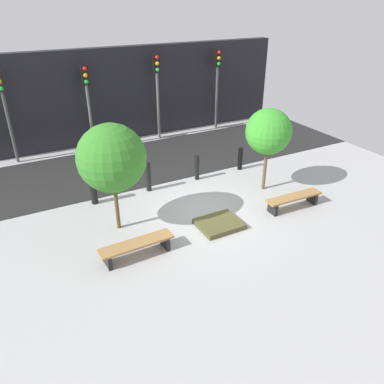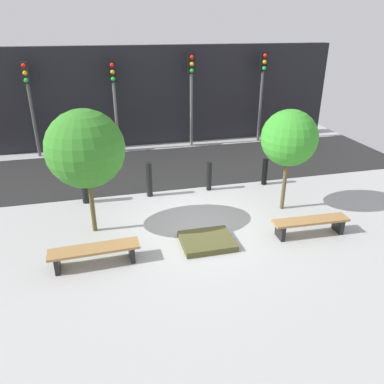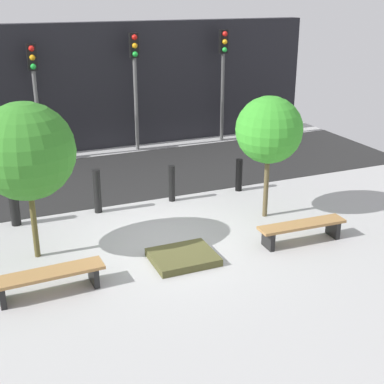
# 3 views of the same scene
# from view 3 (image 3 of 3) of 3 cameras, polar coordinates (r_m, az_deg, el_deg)

# --- Properties ---
(ground_plane) EXTENTS (18.00, 18.00, 0.00)m
(ground_plane) POSITION_cam_3_polar(r_m,az_deg,el_deg) (11.51, -2.67, -5.34)
(ground_plane) COLOR #A8A8A8
(road_strip) EXTENTS (18.00, 4.32, 0.01)m
(road_strip) POSITION_cam_3_polar(r_m,az_deg,el_deg) (15.60, -8.62, 1.61)
(road_strip) COLOR black
(road_strip) RESTS_ON ground
(building_facade) EXTENTS (16.20, 0.50, 4.11)m
(building_facade) POSITION_cam_3_polar(r_m,az_deg,el_deg) (18.17, -11.64, 10.82)
(building_facade) COLOR black
(building_facade) RESTS_ON ground
(bench_left) EXTENTS (1.99, 0.53, 0.42)m
(bench_left) POSITION_cam_3_polar(r_m,az_deg,el_deg) (9.86, -15.07, -8.79)
(bench_left) COLOR black
(bench_left) RESTS_ON ground
(bench_right) EXTENTS (1.97, 0.48, 0.44)m
(bench_right) POSITION_cam_3_polar(r_m,az_deg,el_deg) (11.60, 11.63, -3.80)
(bench_right) COLOR black
(bench_right) RESTS_ON ground
(planter_bed) EXTENTS (1.26, 1.06, 0.15)m
(planter_bed) POSITION_cam_3_polar(r_m,az_deg,el_deg) (10.71, -0.96, -6.96)
(planter_bed) COLOR #4D4B28
(planter_bed) RESTS_ON ground
(tree_behind_left_bench) EXTENTS (1.88, 1.88, 3.15)m
(tree_behind_left_bench) POSITION_cam_3_polar(r_m,az_deg,el_deg) (10.56, -17.30, 4.14)
(tree_behind_left_bench) COLOR #4F4623
(tree_behind_left_bench) RESTS_ON ground
(tree_behind_right_bench) EXTENTS (1.53, 1.53, 2.87)m
(tree_behind_right_bench) POSITION_cam_3_polar(r_m,az_deg,el_deg) (12.23, 8.22, 6.55)
(tree_behind_right_bench) COLOR brown
(tree_behind_right_bench) RESTS_ON ground
(bollard_far_left) EXTENTS (0.22, 0.22, 1.03)m
(bollard_far_left) POSITION_cam_3_polar(r_m,az_deg,el_deg) (12.77, -18.45, -1.22)
(bollard_far_left) COLOR black
(bollard_far_left) RESTS_ON ground
(bollard_left) EXTENTS (0.18, 0.18, 1.08)m
(bollard_left) POSITION_cam_3_polar(r_m,az_deg,el_deg) (13.00, -10.08, 0.09)
(bollard_left) COLOR black
(bollard_left) RESTS_ON ground
(bollard_center) EXTENTS (0.16, 0.16, 0.94)m
(bollard_center) POSITION_cam_3_polar(r_m,az_deg,el_deg) (13.53, -2.17, 0.92)
(bollard_center) COLOR black
(bollard_center) RESTS_ON ground
(bollard_right) EXTENTS (0.18, 0.18, 0.87)m
(bollard_right) POSITION_cam_3_polar(r_m,az_deg,el_deg) (14.30, 5.03, 1.81)
(bollard_right) COLOR black
(bollard_right) RESTS_ON ground
(traffic_light_mid_west) EXTENTS (0.28, 0.27, 3.58)m
(traffic_light_mid_west) POSITION_cam_3_polar(r_m,az_deg,el_deg) (17.08, -16.46, 11.24)
(traffic_light_mid_west) COLOR #606060
(traffic_light_mid_west) RESTS_ON ground
(traffic_light_mid_east) EXTENTS (0.28, 0.27, 3.80)m
(traffic_light_mid_east) POSITION_cam_3_polar(r_m,az_deg,el_deg) (17.70, -6.11, 12.72)
(traffic_light_mid_east) COLOR #606060
(traffic_light_mid_east) RESTS_ON ground
(traffic_light_east) EXTENTS (0.28, 0.27, 3.81)m
(traffic_light_east) POSITION_cam_3_polar(r_m,az_deg,el_deg) (18.86, 3.35, 13.31)
(traffic_light_east) COLOR #4B4B4B
(traffic_light_east) RESTS_ON ground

